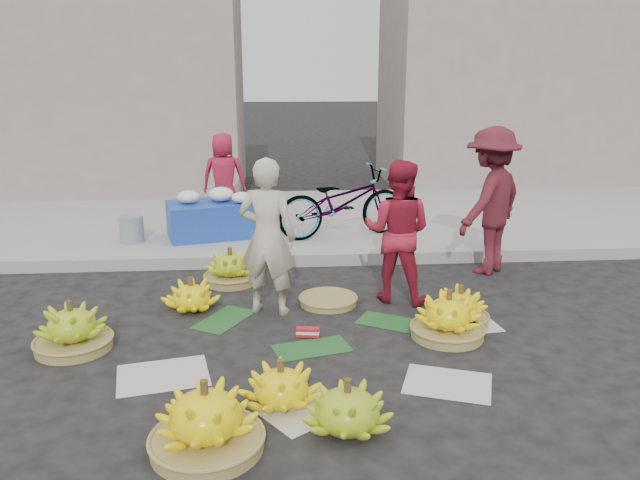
{
  "coord_description": "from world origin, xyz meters",
  "views": [
    {
      "loc": [
        -0.41,
        -5.12,
        2.34
      ],
      "look_at": [
        0.05,
        0.77,
        0.7
      ],
      "focal_mm": 35.0,
      "sensor_mm": 36.0,
      "label": 1
    }
  ],
  "objects": [
    {
      "name": "bicycle",
      "position": [
        0.52,
        3.03,
        0.59
      ],
      "size": [
        1.06,
        1.9,
        0.95
      ],
      "primitive_type": "imported",
      "rotation": [
        0.0,
        0.0,
        1.83
      ],
      "color": "gray",
      "rests_on": "sidewalk"
    },
    {
      "name": "vendor_red",
      "position": [
        0.85,
        0.92,
        0.73
      ],
      "size": [
        0.88,
        0.8,
        1.46
      ],
      "primitive_type": "imported",
      "rotation": [
        0.0,
        0.0,
        2.72
      ],
      "color": "#B71C35",
      "rests_on": "ground"
    },
    {
      "name": "basket_spare",
      "position": [
        0.13,
        0.84,
        0.03
      ],
      "size": [
        0.75,
        0.75,
        0.07
      ],
      "primitive_type": "cylinder",
      "rotation": [
        0.0,
        0.0,
        0.37
      ],
      "color": "olive",
      "rests_on": "ground"
    },
    {
      "name": "banana_bunch_0",
      "position": [
        -2.14,
        -0.05,
        0.19
      ],
      "size": [
        0.64,
        0.64,
        0.44
      ],
      "rotation": [
        0.0,
        0.0,
        0.08
      ],
      "color": "olive",
      "rests_on": "ground"
    },
    {
      "name": "newspaper_scatter",
      "position": [
        0.0,
        -0.8,
        0.0
      ],
      "size": [
        3.2,
        1.8,
        0.0
      ],
      "primitive_type": null,
      "color": "beige",
      "rests_on": "ground"
    },
    {
      "name": "building_left",
      "position": [
        -4.0,
        7.2,
        2.0
      ],
      "size": [
        6.0,
        3.0,
        4.0
      ],
      "primitive_type": "cube",
      "color": "gray",
      "rests_on": "sidewalk"
    },
    {
      "name": "banana_bunch_3",
      "position": [
        0.06,
        -1.47,
        0.17
      ],
      "size": [
        0.68,
        0.68,
        0.38
      ],
      "rotation": [
        0.0,
        0.0,
        -0.14
      ],
      "color": "#84AA18",
      "rests_on": "ground"
    },
    {
      "name": "banana_bunch_7",
      "position": [
        -0.9,
        1.57,
        0.17
      ],
      "size": [
        0.58,
        0.58,
        0.41
      ],
      "rotation": [
        0.0,
        0.0,
        0.15
      ],
      "color": "olive",
      "rests_on": "ground"
    },
    {
      "name": "incense_stack",
      "position": [
        -0.12,
        0.04,
        0.05
      ],
      "size": [
        0.21,
        0.09,
        0.08
      ],
      "primitive_type": "cube",
      "rotation": [
        0.0,
        0.0,
        -0.15
      ],
      "color": "red",
      "rests_on": "ground"
    },
    {
      "name": "man_striped",
      "position": [
        2.1,
        1.75,
        0.85
      ],
      "size": [
        1.24,
        1.21,
        1.71
      ],
      "primitive_type": "imported",
      "rotation": [
        0.0,
        0.0,
        3.89
      ],
      "color": "maroon",
      "rests_on": "ground"
    },
    {
      "name": "building_right",
      "position": [
        4.5,
        7.7,
        2.5
      ],
      "size": [
        5.0,
        3.0,
        5.0
      ],
      "primitive_type": "cube",
      "color": "gray",
      "rests_on": "sidewalk"
    },
    {
      "name": "banana_leaves",
      "position": [
        -0.1,
        0.2,
        0.0
      ],
      "size": [
        2.0,
        1.0,
        0.0
      ],
      "primitive_type": null,
      "color": "#194B20",
      "rests_on": "ground"
    },
    {
      "name": "sidewalk",
      "position": [
        0.0,
        4.3,
        0.06
      ],
      "size": [
        40.0,
        4.0,
        0.12
      ],
      "primitive_type": "cube",
      "color": "gray",
      "rests_on": "ground"
    },
    {
      "name": "grey_bucket",
      "position": [
        -2.27,
        2.95,
        0.29
      ],
      "size": [
        0.31,
        0.31,
        0.35
      ],
      "primitive_type": "cylinder",
      "color": "gray",
      "rests_on": "sidewalk"
    },
    {
      "name": "banana_bunch_5",
      "position": [
        1.32,
        0.23,
        0.16
      ],
      "size": [
        0.58,
        0.58,
        0.39
      ],
      "rotation": [
        0.0,
        0.0,
        -0.36
      ],
      "color": "olive",
      "rests_on": "ground"
    },
    {
      "name": "banana_bunch_6",
      "position": [
        -1.24,
        0.8,
        0.14
      ],
      "size": [
        0.65,
        0.65,
        0.34
      ],
      "rotation": [
        0.0,
        0.0,
        -0.28
      ],
      "color": "yellow",
      "rests_on": "ground"
    },
    {
      "name": "vendor_cream",
      "position": [
        -0.47,
        0.68,
        0.77
      ],
      "size": [
        0.64,
        0.51,
        1.54
      ],
      "primitive_type": "imported",
      "rotation": [
        0.0,
        0.0,
        2.85
      ],
      "color": "beige",
      "rests_on": "ground"
    },
    {
      "name": "flower_vendor",
      "position": [
        -1.13,
        4.07,
        0.78
      ],
      "size": [
        0.66,
        0.45,
        1.31
      ],
      "primitive_type": "imported",
      "rotation": [
        0.0,
        0.0,
        3.09
      ],
      "color": "#B71C35",
      "rests_on": "sidewalk"
    },
    {
      "name": "flower_table",
      "position": [
        -1.24,
        3.17,
        0.39
      ],
      "size": [
        1.27,
        0.97,
        0.66
      ],
      "rotation": [
        0.0,
        0.0,
        0.25
      ],
      "color": "#183AA1",
      "rests_on": "sidewalk"
    },
    {
      "name": "curb",
      "position": [
        0.0,
        2.2,
        0.07
      ],
      "size": [
        40.0,
        0.25,
        0.15
      ],
      "primitive_type": "cube",
      "color": "gray",
      "rests_on": "ground"
    },
    {
      "name": "banana_bunch_2",
      "position": [
        -0.85,
        -1.62,
        0.21
      ],
      "size": [
        0.72,
        0.72,
        0.48
      ],
      "rotation": [
        0.0,
        0.0,
        0.06
      ],
      "color": "olive",
      "rests_on": "ground"
    },
    {
      "name": "banana_bunch_4",
      "position": [
        1.13,
        -0.05,
        0.19
      ],
      "size": [
        0.67,
        0.67,
        0.45
      ],
      "rotation": [
        0.0,
        0.0,
        -0.22
      ],
      "color": "olive",
      "rests_on": "ground"
    },
    {
      "name": "banana_bunch_1",
      "position": [
        -0.38,
        -1.1,
        0.15
      ],
      "size": [
        0.7,
        0.7,
        0.35
      ],
      "rotation": [
        0.0,
        0.0,
        -0.34
      ],
      "color": "yellow",
      "rests_on": "ground"
    },
    {
      "name": "ground",
      "position": [
        0.0,
        0.0,
        0.0
      ],
      "size": [
        80.0,
        80.0,
        0.0
      ],
      "primitive_type": "plane",
      "color": "black",
      "rests_on": "ground"
    }
  ]
}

